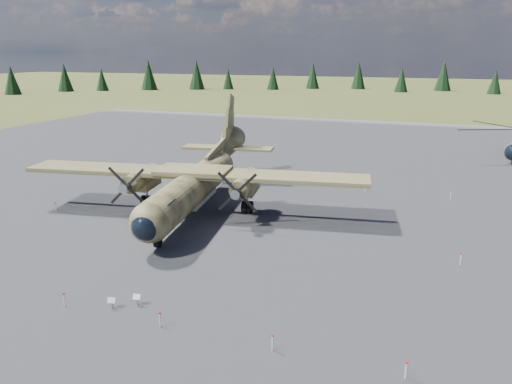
% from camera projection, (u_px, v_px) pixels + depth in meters
% --- Properties ---
extents(ground, '(500.00, 500.00, 0.00)m').
position_uv_depth(ground, '(229.00, 234.00, 38.22)').
color(ground, brown).
rests_on(ground, ground).
extents(apron, '(120.00, 120.00, 0.04)m').
position_uv_depth(apron, '(271.00, 199.00, 47.25)').
color(apron, '#5E5E63').
rests_on(apron, ground).
extents(transport_plane, '(29.78, 26.83, 9.81)m').
position_uv_depth(transport_plane, '(197.00, 178.00, 43.79)').
color(transport_plane, '#3E3E21').
rests_on(transport_plane, ground).
extents(info_placard_left, '(0.47, 0.29, 0.68)m').
position_uv_depth(info_placard_left, '(112.00, 301.00, 27.03)').
color(info_placard_left, gray).
rests_on(info_placard_left, ground).
extents(info_placard_right, '(0.45, 0.21, 0.69)m').
position_uv_depth(info_placard_right, '(137.00, 298.00, 27.40)').
color(info_placard_right, gray).
rests_on(info_placard_right, ground).
extents(barrier_fence, '(33.12, 29.62, 0.85)m').
position_uv_depth(barrier_fence, '(223.00, 228.00, 38.17)').
color(barrier_fence, silver).
rests_on(barrier_fence, ground).
extents(treeline, '(319.77, 322.24, 10.98)m').
position_uv_depth(treeline, '(217.00, 164.00, 40.60)').
color(treeline, black).
rests_on(treeline, ground).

